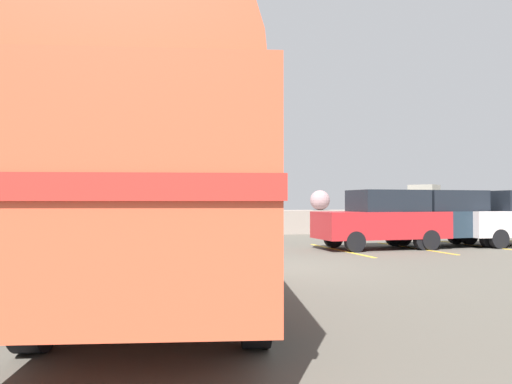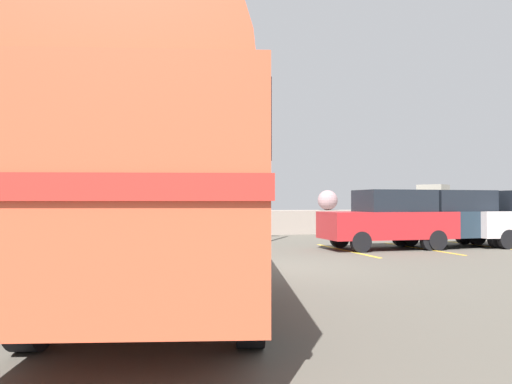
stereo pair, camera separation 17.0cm
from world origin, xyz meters
The scene contains 6 objects.
ground centered at (0.00, 0.00, 0.01)m, with size 32.00×26.00×0.02m.
breakwater centered at (0.24, 11.80, 0.66)m, with size 31.36×2.00×2.37m.
vintage_coach centered at (-2.15, -2.90, 2.05)m, with size 4.16×8.90×3.70m.
parked_car_nearest centered at (5.23, 3.58, 0.97)m, with size 4.11×1.75×1.86m.
parked_car_middle centered at (7.53, 3.69, 0.97)m, with size 4.18×1.91×1.86m.
lamp_post centered at (1.22, 5.66, 3.42)m, with size 0.73×0.67×6.03m.
Camera 1 is at (-3.06, -10.72, 1.52)m, focal length 35.53 mm.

